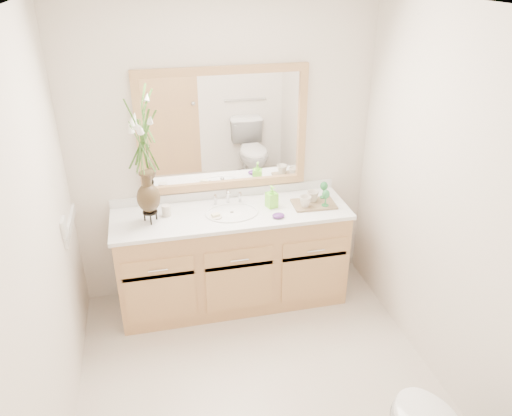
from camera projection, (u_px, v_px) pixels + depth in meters
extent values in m
plane|color=beige|center=(262.00, 389.00, 3.36)|extent=(2.60, 2.60, 0.00)
cube|color=white|center=(264.00, 6.00, 2.27)|extent=(2.40, 2.60, 0.02)
cube|color=silver|center=(224.00, 154.00, 3.94)|extent=(2.40, 0.02, 2.40)
cube|color=silver|center=(37.00, 261.00, 2.57)|extent=(0.02, 2.60, 2.40)
cube|color=silver|center=(453.00, 212.00, 3.06)|extent=(0.02, 2.60, 2.40)
cube|color=tan|center=(233.00, 259.00, 4.06)|extent=(1.80, 0.55, 0.80)
cube|color=white|center=(231.00, 214.00, 3.87)|extent=(1.84, 0.57, 0.03)
ellipsoid|color=white|center=(232.00, 219.00, 3.87)|extent=(0.38, 0.30, 0.12)
cylinder|color=silver|center=(228.00, 197.00, 3.98)|extent=(0.02, 0.02, 0.11)
cylinder|color=silver|center=(215.00, 200.00, 3.96)|extent=(0.02, 0.02, 0.08)
cylinder|color=silver|center=(240.00, 197.00, 4.00)|extent=(0.02, 0.02, 0.08)
cube|color=white|center=(223.00, 130.00, 3.83)|extent=(1.20, 0.01, 0.85)
cube|color=tan|center=(222.00, 70.00, 3.62)|extent=(1.32, 0.04, 0.06)
cube|color=tan|center=(225.00, 184.00, 4.04)|extent=(1.32, 0.04, 0.06)
cube|color=tan|center=(140.00, 136.00, 3.70)|extent=(0.06, 0.04, 0.85)
cube|color=tan|center=(302.00, 125.00, 3.96)|extent=(0.06, 0.04, 0.85)
cube|color=white|center=(64.00, 227.00, 3.34)|extent=(0.02, 0.12, 0.12)
cylinder|color=black|center=(150.00, 212.00, 3.69)|extent=(0.11, 0.11, 0.01)
ellipsoid|color=#2F2315|center=(149.00, 198.00, 3.64)|extent=(0.17, 0.17, 0.22)
cylinder|color=#2F2315|center=(147.00, 180.00, 3.57)|extent=(0.07, 0.07, 0.10)
cylinder|color=#4C7A33|center=(143.00, 146.00, 3.45)|extent=(0.06, 0.06, 0.40)
cylinder|color=beige|center=(166.00, 210.00, 3.79)|extent=(0.07, 0.07, 0.09)
cylinder|color=beige|center=(216.00, 217.00, 3.78)|extent=(0.10, 0.10, 0.01)
cube|color=beige|center=(216.00, 215.00, 3.77)|extent=(0.07, 0.05, 0.02)
imported|color=#7BEE38|center=(272.00, 198.00, 3.91)|extent=(0.09, 0.09, 0.16)
ellipsoid|color=#552775|center=(278.00, 216.00, 3.77)|extent=(0.12, 0.10, 0.03)
cube|color=brown|center=(314.00, 204.00, 3.97)|extent=(0.34, 0.24, 0.02)
imported|color=beige|center=(305.00, 201.00, 3.89)|extent=(0.11, 0.11, 0.09)
imported|color=beige|center=(313.00, 196.00, 3.97)|extent=(0.12, 0.12, 0.09)
cylinder|color=#297C3B|center=(325.00, 205.00, 3.93)|extent=(0.06, 0.06, 0.01)
cylinder|color=#297C3B|center=(325.00, 200.00, 3.91)|extent=(0.01, 0.01, 0.08)
ellipsoid|color=#297C3B|center=(326.00, 194.00, 3.88)|extent=(0.06, 0.06, 0.07)
cylinder|color=#297C3B|center=(323.00, 197.00, 4.06)|extent=(0.06, 0.06, 0.01)
cylinder|color=#297C3B|center=(324.00, 192.00, 4.04)|extent=(0.01, 0.01, 0.09)
ellipsoid|color=#297C3B|center=(324.00, 186.00, 4.01)|extent=(0.06, 0.06, 0.07)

